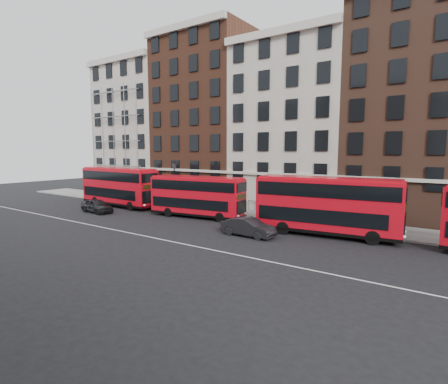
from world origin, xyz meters
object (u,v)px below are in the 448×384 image
Objects in this scene: bus_c at (326,205)px; car_front at (248,227)px; bus_b at (197,196)px; car_rear at (97,206)px; bus_a at (119,186)px.

bus_c is 6.37m from car_front.
bus_b is 0.89× the size of bus_c.
car_rear is 18.83m from car_front.
bus_a is 4.70m from car_rear.
bus_a is 20.67m from car_front.
bus_b is at bearing -63.97° from car_rear.
bus_c reaches higher than bus_b.
bus_a is 2.56× the size of car_rear.
car_rear is at bearing -69.08° from bus_a.
car_front is (18.82, 0.49, -0.00)m from car_rear.
car_rear is at bearing -176.79° from bus_c.
bus_c is 2.59× the size of car_rear.
car_rear reaches higher than car_front.
car_rear is (-10.63, -4.11, -1.47)m from bus_b.
bus_a reaches higher than car_rear.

